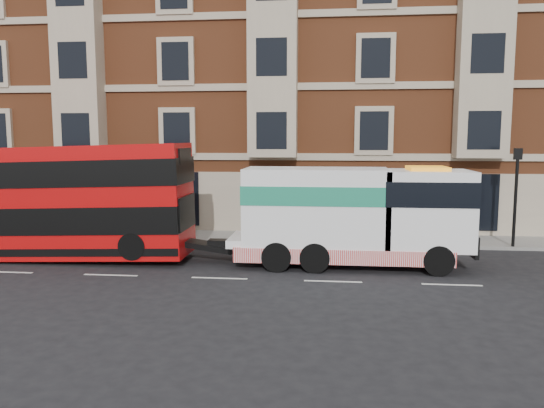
{
  "coord_description": "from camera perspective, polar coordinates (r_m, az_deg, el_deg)",
  "views": [
    {
      "loc": [
        3.81,
        -17.97,
        4.91
      ],
      "look_at": [
        1.45,
        4.0,
        2.18
      ],
      "focal_mm": 35.0,
      "sensor_mm": 36.0,
      "label": 1
    }
  ],
  "objects": [
    {
      "name": "ground",
      "position": [
        19.02,
        -5.68,
        -7.96
      ],
      "size": [
        120.0,
        120.0,
        0.0
      ],
      "primitive_type": "plane",
      "color": "black",
      "rests_on": "ground"
    },
    {
      "name": "sidewalk",
      "position": [
        26.21,
        -2.33,
        -3.6
      ],
      "size": [
        90.0,
        3.0,
        0.15
      ],
      "primitive_type": "cube",
      "color": "slate",
      "rests_on": "ground"
    },
    {
      "name": "victorian_terrace",
      "position": [
        33.54,
        0.42,
        15.88
      ],
      "size": [
        45.0,
        12.0,
        20.4
      ],
      "color": "brown",
      "rests_on": "ground"
    },
    {
      "name": "lamp_post_west",
      "position": [
        26.19,
        -15.9,
        1.88
      ],
      "size": [
        0.35,
        0.15,
        4.35
      ],
      "color": "black",
      "rests_on": "sidewalk"
    },
    {
      "name": "lamp_post_east",
      "position": [
        25.62,
        24.76,
        1.39
      ],
      "size": [
        0.35,
        0.15,
        4.35
      ],
      "color": "black",
      "rests_on": "sidewalk"
    },
    {
      "name": "double_decker_bus",
      "position": [
        23.37,
        -22.73,
        0.41
      ],
      "size": [
        11.35,
        2.61,
        4.6
      ],
      "color": "#BF0A0B",
      "rests_on": "ground"
    },
    {
      "name": "tow_truck",
      "position": [
        20.54,
        8.29,
        -1.15
      ],
      "size": [
        9.09,
        2.69,
        3.79
      ],
      "color": "white",
      "rests_on": "ground"
    }
  ]
}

